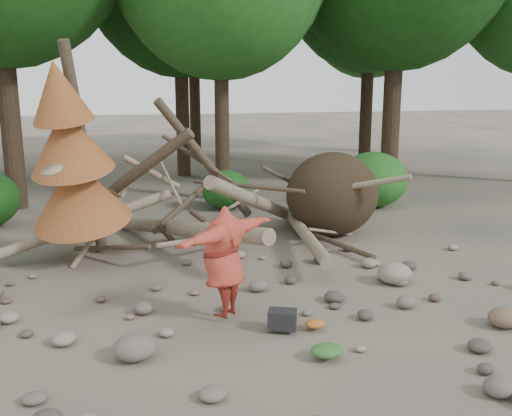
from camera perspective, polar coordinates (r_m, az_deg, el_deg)
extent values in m
plane|color=#514C44|center=(9.01, 2.63, -10.72)|extent=(120.00, 120.00, 0.00)
ellipsoid|color=#332619|center=(13.47, 7.65, 1.38)|extent=(2.20, 1.87, 1.98)
cylinder|color=gray|center=(12.06, -7.27, -2.05)|extent=(2.61, 5.11, 1.08)
cylinder|color=gray|center=(12.82, 0.36, 0.51)|extent=(3.18, 3.71, 1.90)
cylinder|color=brown|center=(12.67, -13.33, 2.34)|extent=(3.08, 1.91, 2.49)
cylinder|color=gray|center=(12.53, 4.75, -2.39)|extent=(1.13, 4.98, 0.43)
cylinder|color=brown|center=(13.00, -5.04, 4.66)|extent=(2.39, 1.03, 2.89)
cylinder|color=gray|center=(12.23, -16.81, -1.57)|extent=(3.71, 0.86, 1.20)
cylinder|color=#4C3F30|center=(11.84, -14.32, -3.88)|extent=(1.52, 1.70, 0.49)
cylinder|color=gray|center=(12.88, -2.45, 0.11)|extent=(1.57, 0.85, 0.69)
cylinder|color=#4C3F30|center=(13.71, 3.62, 2.54)|extent=(1.92, 1.25, 1.10)
cylinder|color=gray|center=(12.33, -8.64, 2.74)|extent=(0.37, 1.42, 0.85)
cylinder|color=#4C3F30|center=(12.53, 7.78, -3.41)|extent=(0.79, 2.54, 0.12)
cylinder|color=gray|center=(11.54, -5.85, -3.18)|extent=(1.78, 1.11, 0.29)
cylinder|color=#4C3F30|center=(11.77, -16.80, 5.34)|extent=(0.67, 1.13, 4.35)
cone|color=brown|center=(11.56, -17.39, 1.68)|extent=(2.06, 2.13, 1.86)
cone|color=brown|center=(11.23, -18.29, 6.47)|extent=(1.71, 1.78, 1.65)
cone|color=brown|center=(11.00, -19.16, 11.01)|extent=(1.23, 1.30, 1.41)
cylinder|color=#38281C|center=(17.58, -23.92, 14.43)|extent=(0.56, 0.56, 8.96)
cylinder|color=#38281C|center=(17.45, -3.47, 12.47)|extent=(0.44, 0.44, 7.14)
cylinder|color=#38281C|center=(20.14, 13.71, 15.42)|extent=(0.60, 0.60, 9.45)
cylinder|color=#38281C|center=(22.31, -7.50, 14.16)|extent=(0.52, 0.52, 8.54)
cylinder|color=#38281C|center=(24.12, 11.11, 13.39)|extent=(0.50, 0.50, 8.12)
cylinder|color=#38281C|center=(28.76, -6.21, 13.97)|extent=(0.54, 0.54, 8.75)
cylinder|color=#38281C|center=(31.01, 11.05, 12.86)|extent=(0.46, 0.46, 7.84)
ellipsoid|color=#1D5B1A|center=(16.31, -3.02, 1.85)|extent=(1.40, 1.40, 1.12)
ellipsoid|color=#266C21|center=(16.92, 11.62, 2.82)|extent=(2.00, 2.00, 1.60)
imported|color=#AE3727|center=(8.55, -3.23, -5.36)|extent=(2.01, 1.71, 1.70)
cylinder|color=#877955|center=(7.48, -19.72, 3.62)|extent=(0.32, 0.33, 0.16)
cube|color=black|center=(8.43, 2.64, -11.42)|extent=(0.48, 0.41, 0.27)
ellipsoid|color=#2F6227|center=(7.72, 7.07, -14.30)|extent=(0.43, 0.36, 0.16)
ellipsoid|color=#AA5D1D|center=(8.54, 5.94, -11.74)|extent=(0.30, 0.25, 0.11)
ellipsoid|color=#696058|center=(7.79, -12.02, -13.49)|extent=(0.56, 0.51, 0.34)
ellipsoid|color=brown|center=(9.32, 23.60, -10.02)|extent=(0.49, 0.44, 0.29)
ellipsoid|color=gray|center=(10.61, 13.69, -6.36)|extent=(0.63, 0.57, 0.38)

